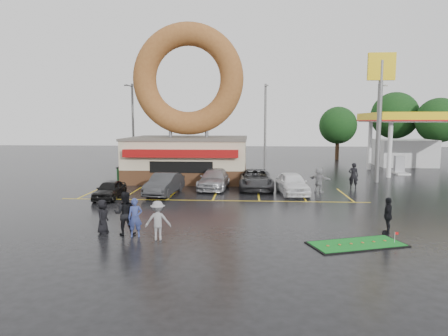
# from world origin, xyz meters

# --- Properties ---
(ground) EXTENTS (120.00, 120.00, 0.00)m
(ground) POSITION_xyz_m (0.00, 0.00, 0.00)
(ground) COLOR black
(ground) RESTS_ON ground
(donut_shop) EXTENTS (10.20, 8.70, 13.50)m
(donut_shop) POSITION_xyz_m (-3.00, 12.97, 4.46)
(donut_shop) COLOR #472B19
(donut_shop) RESTS_ON ground
(gas_station) EXTENTS (12.30, 13.65, 5.90)m
(gas_station) POSITION_xyz_m (20.00, 20.94, 3.70)
(gas_station) COLOR silver
(gas_station) RESTS_ON ground
(shell_sign) EXTENTS (2.20, 0.36, 10.60)m
(shell_sign) POSITION_xyz_m (13.00, 12.00, 7.38)
(shell_sign) COLOR slate
(shell_sign) RESTS_ON ground
(streetlight_left) EXTENTS (0.40, 2.21, 9.00)m
(streetlight_left) POSITION_xyz_m (-10.00, 19.92, 4.78)
(streetlight_left) COLOR slate
(streetlight_left) RESTS_ON ground
(streetlight_mid) EXTENTS (0.40, 2.21, 9.00)m
(streetlight_mid) POSITION_xyz_m (4.00, 20.92, 4.78)
(streetlight_mid) COLOR slate
(streetlight_mid) RESTS_ON ground
(streetlight_right) EXTENTS (0.40, 2.21, 9.00)m
(streetlight_right) POSITION_xyz_m (16.00, 21.92, 4.78)
(streetlight_right) COLOR slate
(streetlight_right) RESTS_ON ground
(tree_far_a) EXTENTS (5.60, 5.60, 8.00)m
(tree_far_a) POSITION_xyz_m (26.00, 30.00, 5.18)
(tree_far_a) COLOR #332114
(tree_far_a) RESTS_ON ground
(tree_far_c) EXTENTS (6.30, 6.30, 9.00)m
(tree_far_c) POSITION_xyz_m (22.00, 34.00, 5.84)
(tree_far_c) COLOR #332114
(tree_far_c) RESTS_ON ground
(tree_far_d) EXTENTS (4.90, 4.90, 7.00)m
(tree_far_d) POSITION_xyz_m (14.00, 32.00, 4.53)
(tree_far_d) COLOR #332114
(tree_far_d) RESTS_ON ground
(car_black) EXTENTS (1.45, 3.59, 1.22)m
(car_black) POSITION_xyz_m (-6.81, 3.50, 0.61)
(car_black) COLOR black
(car_black) RESTS_ON ground
(car_dgrey) EXTENTS (2.19, 4.72, 1.50)m
(car_dgrey) POSITION_xyz_m (-3.54, 5.25, 0.75)
(car_dgrey) COLOR #2F3032
(car_dgrey) RESTS_ON ground
(car_silver) EXTENTS (2.47, 5.19, 1.46)m
(car_silver) POSITION_xyz_m (-0.29, 8.00, 0.73)
(car_silver) COLOR #97979B
(car_silver) RESTS_ON ground
(car_grey) EXTENTS (2.67, 5.44, 1.49)m
(car_grey) POSITION_xyz_m (2.81, 7.94, 0.74)
(car_grey) COLOR #2D2E30
(car_grey) RESTS_ON ground
(car_white) EXTENTS (2.34, 4.67, 1.53)m
(car_white) POSITION_xyz_m (5.36, 6.05, 0.76)
(car_white) COLOR white
(car_white) RESTS_ON ground
(person_blue) EXTENTS (0.70, 0.54, 1.72)m
(person_blue) POSITION_xyz_m (-2.68, -4.87, 0.86)
(person_blue) COLOR navy
(person_blue) RESTS_ON ground
(person_blackjkt) EXTENTS (1.04, 0.86, 1.97)m
(person_blackjkt) POSITION_xyz_m (-3.22, -4.62, 0.98)
(person_blackjkt) COLOR black
(person_blackjkt) RESTS_ON ground
(person_hoodie) EXTENTS (1.18, 0.79, 1.70)m
(person_hoodie) POSITION_xyz_m (-1.57, -5.27, 0.85)
(person_hoodie) COLOR gray
(person_hoodie) RESTS_ON ground
(person_bystander) EXTENTS (0.51, 0.77, 1.56)m
(person_bystander) POSITION_xyz_m (-4.32, -4.41, 0.78)
(person_bystander) COLOR black
(person_bystander) RESTS_ON ground
(person_cameraman) EXTENTS (0.77, 1.06, 1.67)m
(person_cameraman) POSITION_xyz_m (8.64, -3.67, 0.84)
(person_cameraman) COLOR black
(person_cameraman) RESTS_ON ground
(person_walker_near) EXTENTS (1.64, 1.51, 1.83)m
(person_walker_near) POSITION_xyz_m (7.34, 6.87, 0.91)
(person_walker_near) COLOR #9B9B9E
(person_walker_near) RESTS_ON ground
(person_walker_far) EXTENTS (0.80, 0.62, 1.96)m
(person_walker_far) POSITION_xyz_m (10.24, 8.72, 0.98)
(person_walker_far) COLOR black
(person_walker_far) RESTS_ON ground
(dumpster) EXTENTS (1.88, 1.33, 1.30)m
(dumpster) POSITION_xyz_m (-7.50, 10.17, 0.65)
(dumpster) COLOR #1A4321
(dumpster) RESTS_ON ground
(putting_green) EXTENTS (4.28, 2.88, 0.50)m
(putting_green) POSITION_xyz_m (6.82, -5.47, 0.03)
(putting_green) COLOR black
(putting_green) RESTS_ON ground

